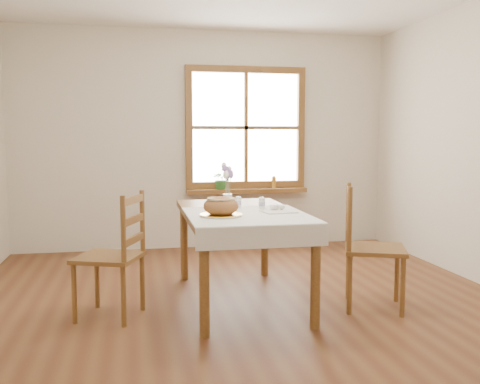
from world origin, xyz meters
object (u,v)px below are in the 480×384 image
object	(u,v)px
dining_table	(240,221)
chair_right	(375,247)
bread_plate	(221,215)
chair_left	(109,255)
flower_vase	(228,200)

from	to	relation	value
dining_table	chair_right	xyz separation A→B (m)	(1.00, -0.38, -0.18)
chair_right	dining_table	bearing A→B (deg)	90.53
dining_table	bread_plate	world-z (taller)	bread_plate
chair_right	bread_plate	world-z (taller)	chair_right
dining_table	chair_right	distance (m)	1.09
chair_left	chair_right	distance (m)	2.04
chair_right	bread_plate	size ratio (longest dim) A/B	3.19
dining_table	chair_right	bearing A→B (deg)	-20.80
chair_right	flower_vase	xyz separation A→B (m)	(-1.05, 0.72, 0.31)
chair_right	flower_vase	size ratio (longest dim) A/B	10.82
dining_table	bread_plate	distance (m)	0.42
chair_right	flower_vase	bearing A→B (deg)	76.76
dining_table	chair_left	xyz separation A→B (m)	(-1.03, -0.20, -0.20)
chair_left	bread_plate	size ratio (longest dim) A/B	3.08
dining_table	bread_plate	bearing A→B (deg)	-121.35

